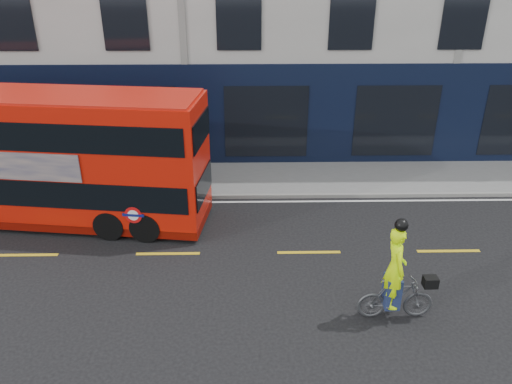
{
  "coord_description": "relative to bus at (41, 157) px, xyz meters",
  "views": [
    {
      "loc": [
        2.29,
        -10.48,
        7.72
      ],
      "look_at": [
        2.5,
        2.01,
        1.68
      ],
      "focal_mm": 35.0,
      "sensor_mm": 36.0,
      "label": 1
    }
  ],
  "objects": [
    {
      "name": "ground",
      "position": [
        3.99,
        -3.69,
        -2.09
      ],
      "size": [
        120.0,
        120.0,
        0.0
      ],
      "primitive_type": "plane",
      "color": "black",
      "rests_on": "ground"
    },
    {
      "name": "pavement",
      "position": [
        3.99,
        2.81,
        -2.03
      ],
      "size": [
        60.0,
        3.0,
        0.12
      ],
      "primitive_type": "cube",
      "color": "gray",
      "rests_on": "ground"
    },
    {
      "name": "kerb",
      "position": [
        3.99,
        1.31,
        -2.02
      ],
      "size": [
        60.0,
        0.12,
        0.13
      ],
      "primitive_type": "cube",
      "color": "gray",
      "rests_on": "ground"
    },
    {
      "name": "road_edge_line",
      "position": [
        3.99,
        1.01,
        -2.08
      ],
      "size": [
        58.0,
        0.1,
        0.01
      ],
      "primitive_type": "cube",
      "color": "silver",
      "rests_on": "ground"
    },
    {
      "name": "lane_dashes",
      "position": [
        3.99,
        -2.19,
        -2.08
      ],
      "size": [
        58.0,
        0.12,
        0.01
      ],
      "primitive_type": null,
      "color": "gold",
      "rests_on": "ground"
    },
    {
      "name": "bus",
      "position": [
        0.0,
        0.0,
        0.0
      ],
      "size": [
        10.3,
        3.55,
        4.07
      ],
      "rotation": [
        0.0,
        0.0,
        -0.13
      ],
      "color": "red",
      "rests_on": "ground"
    },
    {
      "name": "cyclist",
      "position": [
        9.61,
        -4.99,
        -1.18
      ],
      "size": [
        1.79,
        0.73,
        2.61
      ],
      "rotation": [
        0.0,
        0.0,
        0.02
      ],
      "color": "#4B4E51",
      "rests_on": "ground"
    }
  ]
}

